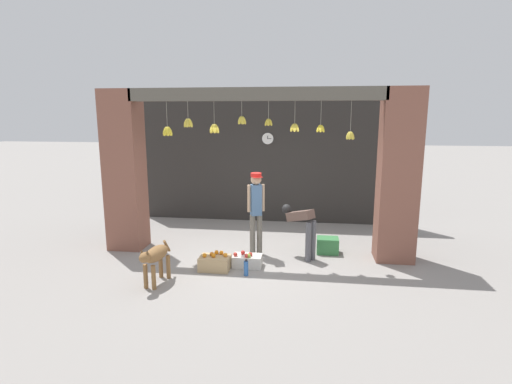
{
  "coord_description": "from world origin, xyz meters",
  "views": [
    {
      "loc": [
        1.03,
        -7.28,
        2.74
      ],
      "look_at": [
        0.0,
        0.41,
        1.22
      ],
      "focal_mm": 28.0,
      "sensor_mm": 36.0,
      "label": 1
    }
  ],
  "objects_px": {
    "dog": "(155,257)",
    "produce_box_green": "(328,245)",
    "wall_clock": "(268,139)",
    "shopkeeper": "(256,207)",
    "worker_stooping": "(302,225)",
    "fruit_crate_oranges": "(215,263)",
    "water_bottle": "(246,268)",
    "fruit_crate_apples": "(247,260)"
  },
  "relations": [
    {
      "from": "fruit_crate_oranges",
      "to": "produce_box_green",
      "type": "bearing_deg",
      "value": 29.6
    },
    {
      "from": "worker_stooping",
      "to": "water_bottle",
      "type": "bearing_deg",
      "value": 174.95
    },
    {
      "from": "fruit_crate_apples",
      "to": "produce_box_green",
      "type": "distance_m",
      "value": 1.75
    },
    {
      "from": "fruit_crate_oranges",
      "to": "wall_clock",
      "type": "height_order",
      "value": "wall_clock"
    },
    {
      "from": "dog",
      "to": "wall_clock",
      "type": "relative_size",
      "value": 2.92
    },
    {
      "from": "fruit_crate_apples",
      "to": "wall_clock",
      "type": "xyz_separation_m",
      "value": [
        0.03,
        3.18,
        2.03
      ]
    },
    {
      "from": "produce_box_green",
      "to": "wall_clock",
      "type": "height_order",
      "value": "wall_clock"
    },
    {
      "from": "worker_stooping",
      "to": "produce_box_green",
      "type": "xyz_separation_m",
      "value": [
        0.5,
        0.34,
        -0.5
      ]
    },
    {
      "from": "fruit_crate_oranges",
      "to": "produce_box_green",
      "type": "height_order",
      "value": "fruit_crate_oranges"
    },
    {
      "from": "fruit_crate_oranges",
      "to": "water_bottle",
      "type": "relative_size",
      "value": 1.87
    },
    {
      "from": "fruit_crate_oranges",
      "to": "wall_clock",
      "type": "relative_size",
      "value": 1.79
    },
    {
      "from": "water_bottle",
      "to": "wall_clock",
      "type": "height_order",
      "value": "wall_clock"
    },
    {
      "from": "worker_stooping",
      "to": "wall_clock",
      "type": "xyz_separation_m",
      "value": [
        -0.95,
        2.59,
        1.48
      ]
    },
    {
      "from": "worker_stooping",
      "to": "water_bottle",
      "type": "height_order",
      "value": "worker_stooping"
    },
    {
      "from": "fruit_crate_oranges",
      "to": "fruit_crate_apples",
      "type": "bearing_deg",
      "value": 22.6
    },
    {
      "from": "shopkeeper",
      "to": "fruit_crate_apples",
      "type": "distance_m",
      "value": 1.08
    },
    {
      "from": "dog",
      "to": "water_bottle",
      "type": "height_order",
      "value": "dog"
    },
    {
      "from": "dog",
      "to": "fruit_crate_apples",
      "type": "height_order",
      "value": "dog"
    },
    {
      "from": "produce_box_green",
      "to": "wall_clock",
      "type": "distance_m",
      "value": 3.33
    },
    {
      "from": "worker_stooping",
      "to": "water_bottle",
      "type": "distance_m",
      "value": 1.47
    },
    {
      "from": "worker_stooping",
      "to": "fruit_crate_oranges",
      "type": "bearing_deg",
      "value": 155.83
    },
    {
      "from": "fruit_crate_oranges",
      "to": "water_bottle",
      "type": "distance_m",
      "value": 0.63
    },
    {
      "from": "produce_box_green",
      "to": "dog",
      "type": "bearing_deg",
      "value": -146.45
    },
    {
      "from": "worker_stooping",
      "to": "fruit_crate_apples",
      "type": "xyz_separation_m",
      "value": [
        -0.98,
        -0.59,
        -0.55
      ]
    },
    {
      "from": "wall_clock",
      "to": "worker_stooping",
      "type": "bearing_deg",
      "value": -69.87
    },
    {
      "from": "shopkeeper",
      "to": "fruit_crate_apples",
      "type": "bearing_deg",
      "value": 62.52
    },
    {
      "from": "shopkeeper",
      "to": "produce_box_green",
      "type": "relative_size",
      "value": 3.83
    },
    {
      "from": "produce_box_green",
      "to": "water_bottle",
      "type": "xyz_separation_m",
      "value": [
        -1.44,
        -1.35,
        -0.02
      ]
    },
    {
      "from": "worker_stooping",
      "to": "produce_box_green",
      "type": "relative_size",
      "value": 2.34
    },
    {
      "from": "fruit_crate_apples",
      "to": "produce_box_green",
      "type": "relative_size",
      "value": 1.23
    },
    {
      "from": "dog",
      "to": "produce_box_green",
      "type": "height_order",
      "value": "dog"
    },
    {
      "from": "fruit_crate_apples",
      "to": "shopkeeper",
      "type": "bearing_deg",
      "value": 83.64
    },
    {
      "from": "dog",
      "to": "produce_box_green",
      "type": "relative_size",
      "value": 2.06
    },
    {
      "from": "fruit_crate_apples",
      "to": "wall_clock",
      "type": "bearing_deg",
      "value": 89.41
    },
    {
      "from": "dog",
      "to": "wall_clock",
      "type": "height_order",
      "value": "wall_clock"
    },
    {
      "from": "shopkeeper",
      "to": "dog",
      "type": "bearing_deg",
      "value": 27.56
    },
    {
      "from": "wall_clock",
      "to": "produce_box_green",
      "type": "bearing_deg",
      "value": -57.13
    },
    {
      "from": "produce_box_green",
      "to": "water_bottle",
      "type": "bearing_deg",
      "value": -136.86
    },
    {
      "from": "dog",
      "to": "fruit_crate_apples",
      "type": "relative_size",
      "value": 1.67
    },
    {
      "from": "shopkeeper",
      "to": "produce_box_green",
      "type": "distance_m",
      "value": 1.65
    },
    {
      "from": "dog",
      "to": "fruit_crate_apples",
      "type": "bearing_deg",
      "value": 134.98
    },
    {
      "from": "water_bottle",
      "to": "wall_clock",
      "type": "relative_size",
      "value": 0.96
    }
  ]
}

